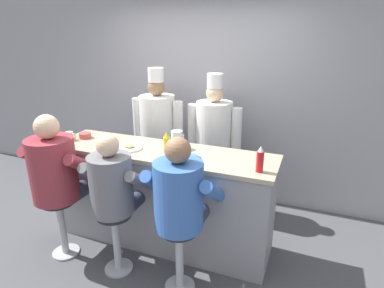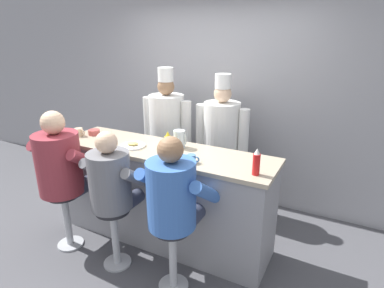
{
  "view_description": "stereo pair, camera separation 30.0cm",
  "coord_description": "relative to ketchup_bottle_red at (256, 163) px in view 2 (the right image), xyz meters",
  "views": [
    {
      "loc": [
        1.39,
        -2.36,
        2.17
      ],
      "look_at": [
        0.35,
        0.28,
        1.17
      ],
      "focal_mm": 30.0,
      "sensor_mm": 36.0,
      "label": 1
    },
    {
      "loc": [
        1.66,
        -2.24,
        2.17
      ],
      "look_at": [
        0.35,
        0.28,
        1.17
      ],
      "focal_mm": 30.0,
      "sensor_mm": 36.0,
      "label": 2
    }
  ],
  "objects": [
    {
      "name": "breakfast_plate",
      "position": [
        -1.32,
        0.08,
        -0.09
      ],
      "size": [
        0.26,
        0.26,
        0.05
      ],
      "color": "white",
      "rests_on": "diner_counter"
    },
    {
      "name": "ketchup_bottle_red",
      "position": [
        0.0,
        0.0,
        0.0
      ],
      "size": [
        0.06,
        0.06,
        0.23
      ],
      "color": "red",
      "rests_on": "diner_counter"
    },
    {
      "name": "cook_in_whites_near",
      "position": [
        -1.45,
        0.95,
        -0.19
      ],
      "size": [
        0.69,
        0.44,
        1.76
      ],
      "color": "#232328",
      "rests_on": "ground_plane"
    },
    {
      "name": "wall_back",
      "position": [
        -1.01,
        1.45,
        0.2
      ],
      "size": [
        10.0,
        0.06,
        2.7
      ],
      "color": "#99999E",
      "rests_on": "ground_plane"
    },
    {
      "name": "hot_sauce_bottle_orange",
      "position": [
        -0.81,
        0.05,
        -0.04
      ],
      "size": [
        0.03,
        0.03,
        0.15
      ],
      "color": "orange",
      "rests_on": "diner_counter"
    },
    {
      "name": "diner_counter",
      "position": [
        -1.01,
        0.16,
        -0.63
      ],
      "size": [
        2.32,
        0.62,
        1.05
      ],
      "color": "gray",
      "rests_on": "ground_plane"
    },
    {
      "name": "coffee_mug_tan",
      "position": [
        -2.07,
        0.08,
        -0.06
      ],
      "size": [
        0.14,
        0.09,
        0.09
      ],
      "color": "beige",
      "rests_on": "diner_counter"
    },
    {
      "name": "coffee_mug_blue",
      "position": [
        -0.59,
        -0.02,
        -0.07
      ],
      "size": [
        0.12,
        0.08,
        0.08
      ],
      "color": "#4C7AB2",
      "rests_on": "diner_counter"
    },
    {
      "name": "diner_seated_blue",
      "position": [
        -0.56,
        -0.39,
        -0.27
      ],
      "size": [
        0.61,
        0.6,
        1.41
      ],
      "color": "#B2B5BA",
      "rests_on": "ground_plane"
    },
    {
      "name": "mustard_bottle_yellow",
      "position": [
        -0.92,
        0.12,
        -0.01
      ],
      "size": [
        0.07,
        0.07,
        0.21
      ],
      "color": "yellow",
      "rests_on": "diner_counter"
    },
    {
      "name": "cereal_bowl",
      "position": [
        -1.96,
        0.2,
        -0.08
      ],
      "size": [
        0.13,
        0.13,
        0.06
      ],
      "color": "#B24C47",
      "rests_on": "diner_counter"
    },
    {
      "name": "diner_seated_maroon",
      "position": [
        -1.84,
        -0.39,
        -0.25
      ],
      "size": [
        0.66,
        0.65,
        1.47
      ],
      "color": "#B2B5BA",
      "rests_on": "ground_plane"
    },
    {
      "name": "diner_seated_grey",
      "position": [
        -1.2,
        -0.39,
        -0.3
      ],
      "size": [
        0.57,
        0.56,
        1.36
      ],
      "color": "#B2B5BA",
      "rests_on": "ground_plane"
    },
    {
      "name": "cook_in_whites_far",
      "position": [
        -0.72,
        1.01,
        -0.21
      ],
      "size": [
        0.67,
        0.43,
        1.71
      ],
      "color": "#232328",
      "rests_on": "ground_plane"
    },
    {
      "name": "ground_plane",
      "position": [
        -1.01,
        -0.15,
        -1.15
      ],
      "size": [
        20.0,
        20.0,
        0.0
      ],
      "primitive_type": "plane",
      "color": "#4C4C51"
    },
    {
      "name": "water_pitcher_clear",
      "position": [
        -0.88,
        0.28,
        -0.02
      ],
      "size": [
        0.14,
        0.12,
        0.18
      ],
      "color": "silver",
      "rests_on": "diner_counter"
    }
  ]
}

